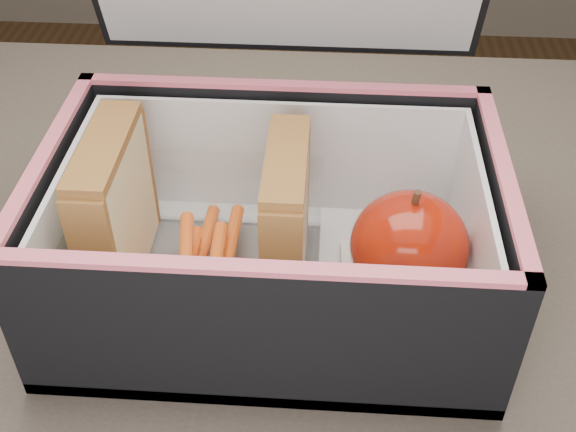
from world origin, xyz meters
TOP-DOWN VIEW (x-y plane):
  - kitchen_table at (0.00, 0.00)m, footprint 1.20×0.80m
  - lunch_bag at (0.02, 0.03)m, footprint 0.30×0.26m
  - plastic_tub at (-0.02, 0.03)m, footprint 0.16×0.12m
  - sandwich_left at (-0.08, 0.03)m, footprint 0.03×0.10m
  - sandwich_right at (0.03, 0.03)m, footprint 0.03×0.10m
  - carrot_sticks at (-0.02, 0.02)m, footprint 0.05×0.13m
  - paper_napkin at (0.11, 0.02)m, footprint 0.08×0.08m
  - red_apple at (0.12, 0.02)m, footprint 0.10×0.10m

SIDE VIEW (x-z plane):
  - kitchen_table at x=0.00m, z-range 0.28..1.03m
  - paper_napkin at x=0.11m, z-range 0.76..0.77m
  - carrot_sticks at x=-0.02m, z-range 0.77..0.80m
  - plastic_tub at x=-0.02m, z-range 0.76..0.83m
  - red_apple at x=0.12m, z-range 0.77..0.85m
  - lunch_bag at x=0.02m, z-range 0.67..0.96m
  - sandwich_right at x=0.03m, z-range 0.77..0.87m
  - sandwich_left at x=-0.08m, z-range 0.77..0.88m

